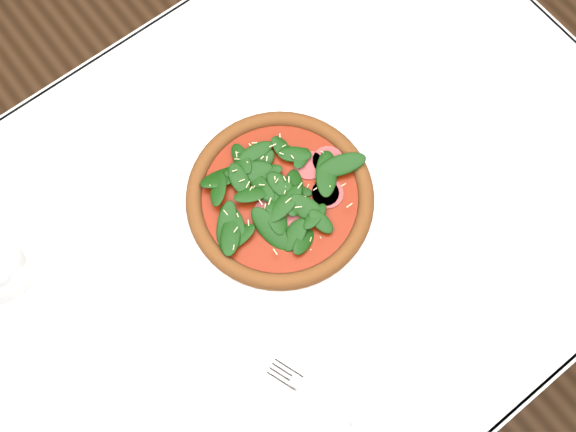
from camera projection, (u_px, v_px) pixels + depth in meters
ground at (273, 320)px, 1.64m from camera, size 6.00×6.00×0.00m
dining_table at (263, 255)px, 1.02m from camera, size 1.21×0.81×0.75m
plate at (280, 201)px, 0.94m from camera, size 0.32×0.32×0.01m
pizza at (280, 196)px, 0.92m from camera, size 0.36×0.36×0.04m
napkin at (330, 404)px, 0.85m from camera, size 0.16×0.13×0.01m
fork at (312, 392)px, 0.85m from camera, size 0.07×0.15×0.00m
saucer_near at (556, 85)px, 1.00m from camera, size 0.16×0.16×0.01m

